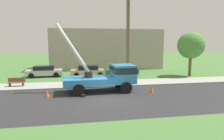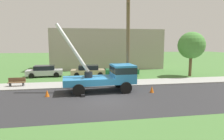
# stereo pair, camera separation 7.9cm
# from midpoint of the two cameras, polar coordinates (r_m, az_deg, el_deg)

# --- Properties ---
(ground_plane) EXTENTS (120.00, 120.00, 0.00)m
(ground_plane) POSITION_cam_midpoint_polar(r_m,az_deg,el_deg) (26.96, -5.30, -1.33)
(ground_plane) COLOR #477538
(road_asphalt) EXTENTS (80.00, 8.37, 0.01)m
(road_asphalt) POSITION_cam_midpoint_polar(r_m,az_deg,el_deg) (15.29, -1.76, -8.46)
(road_asphalt) COLOR #2B2B2D
(road_asphalt) RESTS_ON ground
(sidewalk_strip) EXTENTS (80.00, 3.05, 0.10)m
(sidewalk_strip) POSITION_cam_midpoint_polar(r_m,az_deg,el_deg) (20.78, -3.95, -3.94)
(sidewalk_strip) COLOR #9E9E99
(sidewalk_strip) RESTS_ON ground
(utility_truck) EXTENTS (6.89, 3.21, 5.98)m
(utility_truck) POSITION_cam_midpoint_polar(r_m,az_deg,el_deg) (17.63, -0.87, -1.57)
(utility_truck) COLOR #2D84C6
(utility_truck) RESTS_ON ground
(leaning_utility_pole) EXTENTS (0.95, 2.71, 8.86)m
(leaning_utility_pole) POSITION_cam_midpoint_polar(r_m,az_deg,el_deg) (18.74, 4.73, 8.63)
(leaning_utility_pole) COLOR brown
(leaning_utility_pole) RESTS_ON ground
(traffic_cone_ahead) EXTENTS (0.36, 0.36, 0.56)m
(traffic_cone_ahead) POSITION_cam_midpoint_polar(r_m,az_deg,el_deg) (17.64, 11.49, -5.47)
(traffic_cone_ahead) COLOR orange
(traffic_cone_ahead) RESTS_ON ground
(traffic_cone_behind) EXTENTS (0.36, 0.36, 0.56)m
(traffic_cone_behind) POSITION_cam_midpoint_polar(r_m,az_deg,el_deg) (16.82, -17.98, -6.36)
(traffic_cone_behind) COLOR orange
(traffic_cone_behind) RESTS_ON ground
(parked_sedan_silver) EXTENTS (4.50, 2.19, 1.42)m
(parked_sedan_silver) POSITION_cam_midpoint_polar(r_m,az_deg,el_deg) (26.55, -18.68, -0.30)
(parked_sedan_silver) COLOR #B7B7BF
(parked_sedan_silver) RESTS_ON ground
(parked_sedan_tan) EXTENTS (4.49, 2.17, 1.42)m
(parked_sedan_tan) POSITION_cam_midpoint_polar(r_m,az_deg,el_deg) (25.63, -6.66, -0.21)
(parked_sedan_tan) COLOR tan
(parked_sedan_tan) RESTS_ON ground
(parked_sedan_green) EXTENTS (4.40, 2.03, 1.42)m
(parked_sedan_green) POSITION_cam_midpoint_polar(r_m,az_deg,el_deg) (26.05, 2.74, -0.04)
(parked_sedan_green) COLOR #1E6638
(parked_sedan_green) RESTS_ON ground
(park_bench) EXTENTS (1.60, 0.45, 0.90)m
(park_bench) POSITION_cam_midpoint_polar(r_m,az_deg,el_deg) (21.50, -25.54, -3.19)
(park_bench) COLOR brown
(park_bench) RESTS_ON ground
(roadside_tree_near) EXTENTS (3.38, 3.38, 5.65)m
(roadside_tree_near) POSITION_cam_midpoint_polar(r_m,az_deg,el_deg) (27.25, 21.89, 6.55)
(roadside_tree_near) COLOR brown
(roadside_tree_near) RESTS_ON ground
(lowrise_building_backdrop) EXTENTS (18.00, 6.00, 6.40)m
(lowrise_building_backdrop) POSITION_cam_midpoint_polar(r_m,az_deg,el_deg) (33.82, -1.53, 6.03)
(lowrise_building_backdrop) COLOR #A5998C
(lowrise_building_backdrop) RESTS_ON ground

